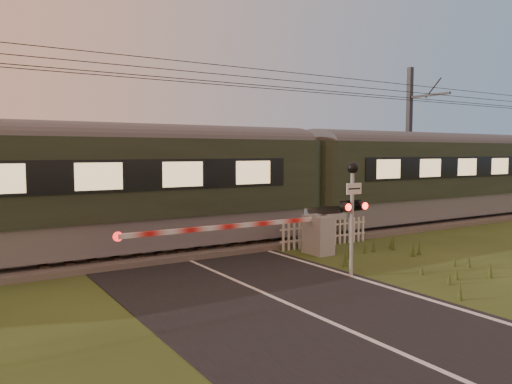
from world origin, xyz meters
TOP-DOWN VIEW (x-y plane):
  - ground at (0.00, 0.00)m, footprint 160.00×160.00m
  - road at (0.02, -0.23)m, footprint 6.00×140.00m
  - track_bed at (0.00, 6.50)m, footprint 140.00×3.40m
  - overhead_wires at (0.00, 6.50)m, footprint 120.00×0.62m
  - train at (5.41, 6.50)m, footprint 40.45×2.79m
  - boom_gate at (3.53, 3.69)m, footprint 7.58×0.94m
  - crossing_signal at (2.80, 1.01)m, footprint 0.75×0.33m
  - picket_fence at (4.94, 4.60)m, footprint 3.73×0.07m
  - catenary_mast at (13.85, 8.73)m, footprint 0.23×2.47m

SIDE VIEW (x-z plane):
  - ground at x=0.00m, z-range 0.00..0.00m
  - road at x=0.02m, z-range 0.00..0.03m
  - track_bed at x=0.00m, z-range -0.13..0.26m
  - picket_fence at x=4.94m, z-range 0.00..0.90m
  - boom_gate at x=3.53m, z-range 0.06..1.31m
  - crossing_signal at x=2.80m, z-range 0.55..3.51m
  - train at x=5.41m, z-range 0.29..4.05m
  - catenary_mast at x=13.85m, z-range 0.14..7.55m
  - overhead_wires at x=0.00m, z-range 5.41..6.04m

